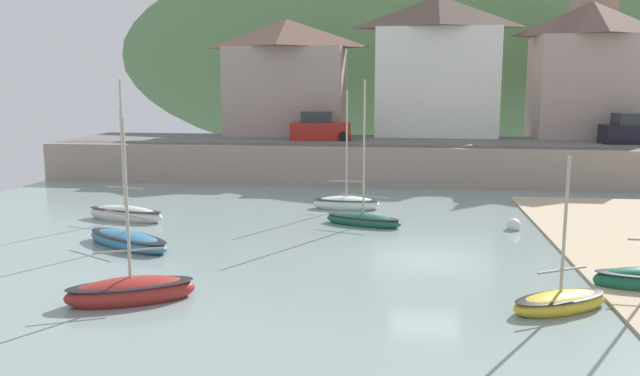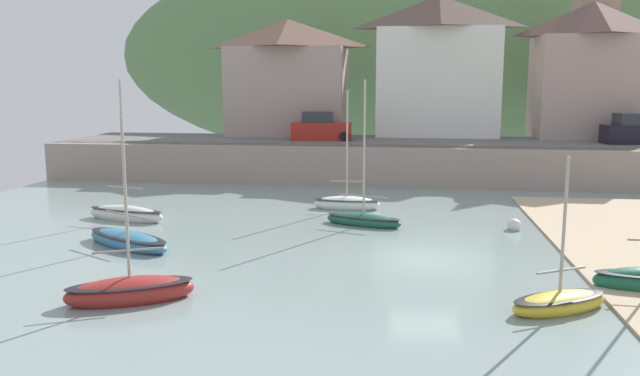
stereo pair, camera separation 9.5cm
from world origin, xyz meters
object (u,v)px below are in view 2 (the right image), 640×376
object	(u,v)px
waterfront_building_left	(288,77)
fishing_boat_green	(347,203)
rowboat_small_beached	(559,302)
parked_car_by_wall	(636,131)
waterfront_building_right	(591,69)
sailboat_tall_mast	(126,214)
church_with_spire	(593,33)
mooring_buoy	(514,226)
parked_car_near_slipway	(321,128)
sailboat_nearest_shore	(363,219)
sailboat_white_hull	(130,291)
sailboat_far_left	(128,240)
waterfront_building_centre	(437,65)

from	to	relation	value
waterfront_building_left	fishing_boat_green	world-z (taller)	waterfront_building_left
rowboat_small_beached	parked_car_by_wall	world-z (taller)	parked_car_by_wall
waterfront_building_right	sailboat_tall_mast	bearing A→B (deg)	-141.56
waterfront_building_left	church_with_spire	size ratio (longest dim) A/B	0.60
rowboat_small_beached	sailboat_tall_mast	world-z (taller)	sailboat_tall_mast
mooring_buoy	waterfront_building_left	bearing A→B (deg)	124.18
waterfront_building_right	parked_car_by_wall	bearing A→B (deg)	-68.20
parked_car_near_slipway	sailboat_nearest_shore	bearing A→B (deg)	-80.85
church_with_spire	waterfront_building_right	bearing A→B (deg)	-105.38
waterfront_building_left	parked_car_by_wall	distance (m)	24.17
waterfront_building_left	church_with_spire	xyz separation A→B (m)	(22.79, 4.00, 3.28)
waterfront_building_left	sailboat_white_hull	world-z (taller)	waterfront_building_left
sailboat_far_left	mooring_buoy	distance (m)	16.10
waterfront_building_right	mooring_buoy	world-z (taller)	waterfront_building_right
parked_car_near_slipway	parked_car_by_wall	bearing A→B (deg)	-5.31
church_with_spire	mooring_buoy	xyz separation A→B (m)	(-9.23, -23.96, -9.84)
waterfront_building_left	parked_car_near_slipway	size ratio (longest dim) A/B	2.10
rowboat_small_beached	parked_car_near_slipway	size ratio (longest dim) A/B	1.06
fishing_boat_green	parked_car_by_wall	size ratio (longest dim) A/B	1.44
parked_car_by_wall	sailboat_tall_mast	bearing A→B (deg)	-155.98
mooring_buoy	sailboat_nearest_shore	bearing A→B (deg)	179.58
waterfront_building_left	waterfront_building_centre	world-z (taller)	waterfront_building_centre
sailboat_far_left	sailboat_white_hull	xyz separation A→B (m)	(2.76, -5.93, 0.04)
waterfront_building_left	waterfront_building_right	size ratio (longest dim) A/B	0.94
sailboat_nearest_shore	fishing_boat_green	xyz separation A→B (m)	(-1.08, 3.61, 0.02)
sailboat_far_left	sailboat_nearest_shore	world-z (taller)	sailboat_nearest_shore
church_with_spire	sailboat_white_hull	size ratio (longest dim) A/B	2.67
rowboat_small_beached	waterfront_building_centre	bearing A→B (deg)	64.51
sailboat_tall_mast	parked_car_by_wall	size ratio (longest dim) A/B	1.25
church_with_spire	fishing_boat_green	distance (m)	28.11
sailboat_white_hull	parked_car_near_slipway	world-z (taller)	sailboat_white_hull
waterfront_building_centre	mooring_buoy	xyz separation A→B (m)	(2.53, -19.96, -7.33)
mooring_buoy	sailboat_tall_mast	bearing A→B (deg)	-178.81
waterfront_building_right	waterfront_building_left	bearing A→B (deg)	180.00
sailboat_far_left	parked_car_by_wall	distance (m)	32.58
sailboat_nearest_shore	parked_car_by_wall	xyz separation A→B (m)	(16.45, 15.41, 2.93)
waterfront_building_right	fishing_boat_green	bearing A→B (deg)	-133.96
church_with_spire	parked_car_by_wall	bearing A→B (deg)	-85.29
rowboat_small_beached	mooring_buoy	bearing A→B (deg)	58.13
waterfront_building_left	church_with_spire	bearing A→B (deg)	9.96
rowboat_small_beached	parked_car_by_wall	size ratio (longest dim) A/B	1.05
sailboat_far_left	sailboat_nearest_shore	xyz separation A→B (m)	(8.83, 4.93, 0.01)
sailboat_far_left	sailboat_tall_mast	size ratio (longest dim) A/B	1.24
waterfront_building_centre	church_with_spire	bearing A→B (deg)	18.79
sailboat_tall_mast	mooring_buoy	size ratio (longest dim) A/B	8.65
parked_car_near_slipway	mooring_buoy	world-z (taller)	parked_car_near_slipway
rowboat_small_beached	parked_car_by_wall	xyz separation A→B (m)	(10.33, 25.43, 2.96)
parked_car_by_wall	waterfront_building_right	bearing A→B (deg)	105.82
waterfront_building_centre	fishing_boat_green	distance (m)	18.54
sailboat_nearest_shore	waterfront_building_left	bearing A→B (deg)	127.22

